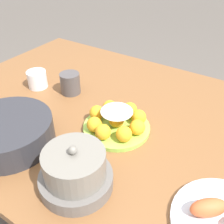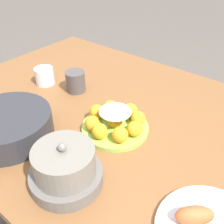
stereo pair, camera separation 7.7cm
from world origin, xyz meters
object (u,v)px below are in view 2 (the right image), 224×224
object	(u,v)px
cup_near	(75,81)
cup_far	(45,76)
warming_pot	(65,168)
dining_table	(109,128)
cake_plate	(115,122)
serving_bowl	(8,125)

from	to	relation	value
cup_near	cup_far	size ratio (longest dim) A/B	1.06
cup_far	warming_pot	size ratio (longest dim) A/B	0.41
cup_near	warming_pot	xyz separation A→B (m)	(-0.35, 0.38, 0.01)
cup_near	dining_table	bearing A→B (deg)	170.32
dining_table	cake_plate	world-z (taller)	cake_plate
dining_table	cup_near	size ratio (longest dim) A/B	16.17
cup_far	warming_pot	distance (m)	0.61
serving_bowl	warming_pot	distance (m)	0.31
serving_bowl	warming_pot	size ratio (longest dim) A/B	1.45
dining_table	cake_plate	bearing A→B (deg)	140.61
warming_pot	serving_bowl	bearing A→B (deg)	-3.03
dining_table	warming_pot	size ratio (longest dim) A/B	7.12
cake_plate	serving_bowl	bearing A→B (deg)	44.21
dining_table	serving_bowl	world-z (taller)	serving_bowl
dining_table	warming_pot	world-z (taller)	warming_pot
cup_near	warming_pot	distance (m)	0.52
dining_table	cup_near	distance (m)	0.26
cup_far	warming_pot	world-z (taller)	warming_pot
dining_table	cup_near	xyz separation A→B (m)	(0.22, -0.04, 0.13)
cake_plate	serving_bowl	world-z (taller)	serving_bowl
dining_table	cake_plate	distance (m)	0.16
cup_near	warming_pot	size ratio (longest dim) A/B	0.44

